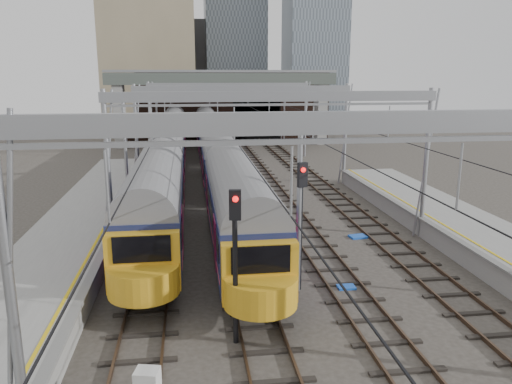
{
  "coord_description": "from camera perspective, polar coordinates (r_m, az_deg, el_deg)",
  "views": [
    {
      "loc": [
        -4.23,
        -16.68,
        8.62
      ],
      "look_at": [
        -0.7,
        9.6,
        2.4
      ],
      "focal_mm": 35.0,
      "sensor_mm": 36.0,
      "label": 1
    }
  ],
  "objects": [
    {
      "name": "overbridge",
      "position": [
        62.83,
        -3.88,
        11.94
      ],
      "size": [
        28.0,
        3.0,
        9.25
      ],
      "color": "gray",
      "rests_on": "ground"
    },
    {
      "name": "platform_left",
      "position": [
        21.64,
        -23.35,
        -9.82
      ],
      "size": [
        4.32,
        55.0,
        1.12
      ],
      "color": "gray",
      "rests_on": "ground"
    },
    {
      "name": "ground",
      "position": [
        19.24,
        6.05,
        -13.48
      ],
      "size": [
        160.0,
        160.0,
        0.0
      ],
      "primitive_type": "plane",
      "color": "#38332D",
      "rests_on": "ground"
    },
    {
      "name": "train_main",
      "position": [
        47.03,
        -4.89,
        5.58
      ],
      "size": [
        2.69,
        62.27,
        4.67
      ],
      "color": "black",
      "rests_on": "ground"
    },
    {
      "name": "equip_cover_b",
      "position": [
        29.69,
        -0.44,
        -3.58
      ],
      "size": [
        0.95,
        0.81,
        0.09
      ],
      "primitive_type": "cube",
      "rotation": [
        0.0,
        0.0,
        0.36
      ],
      "color": "blue",
      "rests_on": "ground"
    },
    {
      "name": "overhead_line",
      "position": [
        38.45,
        -1.35,
        10.14
      ],
      "size": [
        16.8,
        80.0,
        8.0
      ],
      "color": "gray",
      "rests_on": "ground"
    },
    {
      "name": "signal_near_centre",
      "position": [
        19.88,
        5.16,
        -2.3
      ],
      "size": [
        0.42,
        0.48,
        5.34
      ],
      "rotation": [
        0.0,
        0.0,
        0.33
      ],
      "color": "black",
      "rests_on": "ground"
    },
    {
      "name": "tracks",
      "position": [
        33.1,
        -0.05,
        -1.86
      ],
      "size": [
        14.4,
        80.0,
        0.22
      ],
      "color": "#4C3828",
      "rests_on": "ground"
    },
    {
      "name": "equip_cover_a",
      "position": [
        21.41,
        10.27,
        -10.64
      ],
      "size": [
        0.73,
        0.52,
        0.09
      ],
      "primitive_type": "cube",
      "rotation": [
        0.0,
        0.0,
        0.0
      ],
      "color": "blue",
      "rests_on": "ground"
    },
    {
      "name": "retaining_wall",
      "position": [
        68.97,
        -3.0,
        9.62
      ],
      "size": [
        28.0,
        2.75,
        9.0
      ],
      "color": "#301C15",
      "rests_on": "ground"
    },
    {
      "name": "train_second",
      "position": [
        48.97,
        -9.72,
        5.77
      ],
      "size": [
        2.73,
        63.23,
        4.73
      ],
      "color": "black",
      "rests_on": "ground"
    },
    {
      "name": "equip_cover_c",
      "position": [
        27.82,
        11.57,
        -5.01
      ],
      "size": [
        0.99,
        0.77,
        0.11
      ],
      "primitive_type": "cube",
      "rotation": [
        0.0,
        0.0,
        0.16
      ],
      "color": "blue",
      "rests_on": "ground"
    },
    {
      "name": "signal_near_left",
      "position": [
        15.81,
        -2.39,
        -6.6
      ],
      "size": [
        0.39,
        0.48,
        5.23
      ],
      "rotation": [
        0.0,
        0.0,
        -0.14
      ],
      "color": "black",
      "rests_on": "ground"
    },
    {
      "name": "city_skyline",
      "position": [
        87.85,
        -3.25,
        18.71
      ],
      "size": [
        37.5,
        27.5,
        60.0
      ],
      "color": "tan",
      "rests_on": "ground"
    }
  ]
}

